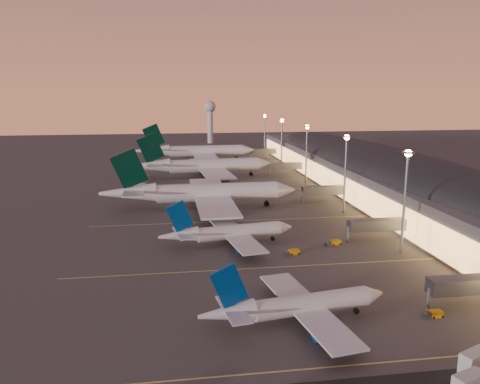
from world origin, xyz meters
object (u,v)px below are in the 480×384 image
at_px(airliner_narrow_south, 296,306).
at_px(baggage_tug_a, 434,314).
at_px(baggage_tug_c, 292,252).
at_px(baggage_tug_d, 334,243).
at_px(baggage_tug_b, 374,294).
at_px(radar_tower, 210,115).
at_px(airliner_narrow_north, 228,233).
at_px(airliner_wide_far, 196,151).
at_px(catering_truck_b, 471,384).
at_px(airliner_wide_near, 200,193).
at_px(catering_truck_a, 476,361).
at_px(airliner_wide_mid, 202,166).

distance_m(airliner_narrow_south, baggage_tug_a, 25.19).
relative_size(baggage_tug_c, baggage_tug_d, 0.96).
bearing_deg(baggage_tug_b, radar_tower, 72.57).
relative_size(airliner_narrow_north, airliner_wide_far, 0.53).
bearing_deg(baggage_tug_d, catering_truck_b, -105.02).
bearing_deg(baggage_tug_a, airliner_narrow_north, 121.56).
bearing_deg(baggage_tug_b, baggage_tug_c, 91.76).
relative_size(airliner_wide_near, catering_truck_a, 11.67).
bearing_deg(airliner_narrow_south, airliner_narrow_north, 89.77).
distance_m(baggage_tug_b, baggage_tug_d, 31.61).
height_order(airliner_wide_near, baggage_tug_b, airliner_wide_near).
height_order(airliner_narrow_south, catering_truck_a, airliner_narrow_south).
bearing_deg(baggage_tug_c, airliner_wide_mid, 86.67).
distance_m(airliner_wide_mid, airliner_wide_far, 54.43).
height_order(airliner_wide_far, catering_truck_b, airliner_wide_far).
bearing_deg(baggage_tug_c, baggage_tug_a, -75.94).
xyz_separation_m(airliner_wide_mid, baggage_tug_a, (31.74, -143.52, -5.04)).
height_order(airliner_wide_far, radar_tower, radar_tower).
bearing_deg(airliner_wide_mid, baggage_tug_a, -82.27).
xyz_separation_m(airliner_wide_far, radar_tower, (16.13, 94.69, 16.25)).
bearing_deg(airliner_wide_far, baggage_tug_d, -81.07).
relative_size(airliner_narrow_south, catering_truck_b, 6.11).
bearing_deg(catering_truck_b, airliner_wide_far, 77.03).
xyz_separation_m(airliner_narrow_south, airliner_narrow_north, (-6.59, 43.51, 0.16)).
bearing_deg(baggage_tug_b, airliner_wide_mid, 81.32).
bearing_deg(airliner_wide_mid, airliner_wide_near, -99.15).
height_order(airliner_narrow_north, catering_truck_a, airliner_narrow_north).
relative_size(baggage_tug_b, catering_truck_a, 0.60).
xyz_separation_m(airliner_wide_near, baggage_tug_b, (29.41, -75.10, -5.07)).
bearing_deg(airliner_narrow_south, baggage_tug_c, 67.64).
bearing_deg(baggage_tug_d, baggage_tug_a, -96.61).
distance_m(baggage_tug_b, catering_truck_b, 30.59).
bearing_deg(airliner_wide_mid, baggage_tug_d, -79.64).
bearing_deg(airliner_wide_far, airliner_narrow_south, -89.11).
height_order(catering_truck_b, baggage_tug_d, catering_truck_b).
bearing_deg(airliner_wide_near, baggage_tug_c, -69.20).
xyz_separation_m(airliner_narrow_south, radar_tower, (9.34, 291.29, 18.69)).
bearing_deg(baggage_tug_a, baggage_tug_b, 121.79).
bearing_deg(baggage_tug_c, baggage_tug_d, 12.63).
height_order(baggage_tug_c, baggage_tug_d, baggage_tug_d).
distance_m(airliner_narrow_north, catering_truck_b, 70.23).
bearing_deg(catering_truck_a, airliner_narrow_north, 92.41).
xyz_separation_m(airliner_wide_near, baggage_tug_c, (19.49, -49.20, -4.97)).
bearing_deg(catering_truck_b, baggage_tug_d, 67.87).
bearing_deg(baggage_tug_d, radar_tower, 80.31).
distance_m(airliner_wide_near, airliner_wide_far, 113.28).
xyz_separation_m(catering_truck_a, catering_truck_b, (-4.11, -4.86, -0.02)).
height_order(airliner_narrow_north, airliner_wide_far, airliner_wide_far).
relative_size(radar_tower, baggage_tug_c, 7.78).
bearing_deg(baggage_tug_b, baggage_tug_a, -73.82).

